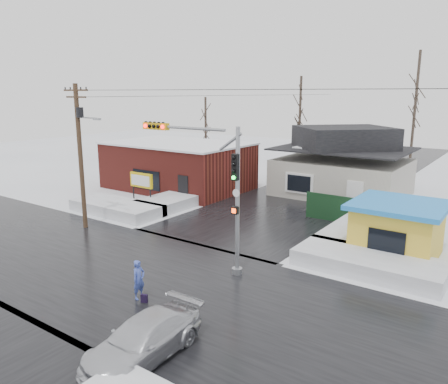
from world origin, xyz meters
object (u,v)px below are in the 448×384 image
Objects in this scene: marquee_sign at (141,181)px; kiosk at (397,229)px; pedestrian at (139,280)px; car at (143,340)px; traffic_signal at (210,177)px; utility_pole at (81,148)px.

marquee_sign is 0.55× the size of kiosk.
car is at bearing -132.17° from pedestrian.
traffic_signal is 4.17× the size of pedestrian.
utility_pole is at bearing 177.05° from traffic_signal.
utility_pole is at bearing -79.87° from marquee_sign.
pedestrian reaches higher than car.
pedestrian is at bearing -122.93° from kiosk.
pedestrian is at bearing -94.79° from traffic_signal.
car is at bearing -44.22° from marquee_sign.
pedestrian is 0.37× the size of car.
traffic_signal is at bearing -29.72° from marquee_sign.
utility_pole reaches higher than car.
utility_pole reaches higher than traffic_signal.
kiosk is at bearing 1.55° from marquee_sign.
utility_pole is 11.96m from pedestrian.
marquee_sign is at bearing 45.14° from pedestrian.
traffic_signal is 13.42m from marquee_sign.
kiosk is 13.70m from pedestrian.
kiosk is 1.00× the size of car.
kiosk is at bearing 20.44° from utility_pole.
utility_pole is 3.53× the size of marquee_sign.
utility_pole is 6.87m from marquee_sign.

